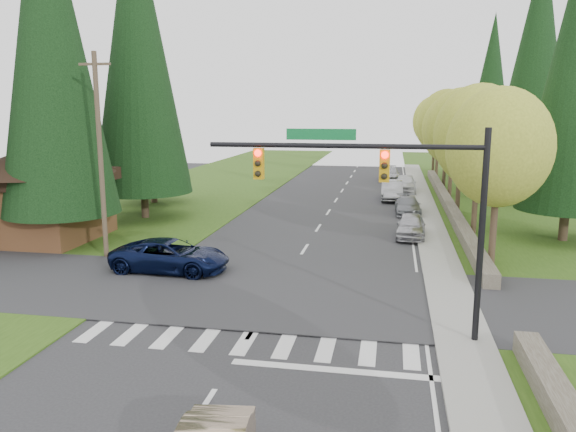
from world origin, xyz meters
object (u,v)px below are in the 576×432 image
(parked_car_a, at_px, (411,226))
(parked_car_b, at_px, (408,206))
(parked_car_e, at_px, (390,174))
(parked_car_d, at_px, (405,184))
(parked_car_c, at_px, (392,190))
(suv_navy, at_px, (171,256))

(parked_car_a, relative_size, parked_car_b, 0.96)
(parked_car_b, height_order, parked_car_e, parked_car_e)
(parked_car_b, xyz_separation_m, parked_car_e, (-1.40, 18.54, 0.11))
(parked_car_b, height_order, parked_car_d, parked_car_d)
(parked_car_c, bearing_deg, suv_navy, -114.29)
(parked_car_a, xyz_separation_m, parked_car_d, (0.00, 18.04, 0.11))
(parked_car_b, height_order, parked_car_c, parked_car_c)
(suv_navy, xyz_separation_m, parked_car_c, (9.83, 22.74, 0.05))
(parked_car_c, relative_size, parked_car_d, 1.03)
(parked_car_b, distance_m, parked_car_c, 6.34)
(parked_car_d, bearing_deg, parked_car_b, -89.07)
(parked_car_d, distance_m, parked_car_e, 8.03)
(parked_car_c, height_order, parked_car_d, parked_car_d)
(parked_car_c, bearing_deg, parked_car_b, -80.52)
(parked_car_c, xyz_separation_m, parked_car_e, (-0.26, 12.30, -0.07))
(parked_car_c, bearing_deg, parked_car_a, -86.12)
(suv_navy, height_order, parked_car_c, parked_car_c)
(parked_car_c, xyz_separation_m, parked_car_d, (1.14, 4.39, 0.00))
(parked_car_b, distance_m, parked_car_d, 10.63)
(parked_car_b, distance_m, parked_car_e, 18.59)
(suv_navy, relative_size, parked_car_e, 1.08)
(suv_navy, relative_size, parked_car_b, 1.27)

